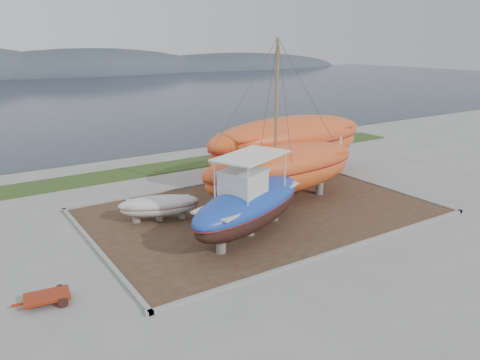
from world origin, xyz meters
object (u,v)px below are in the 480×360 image
white_dinghy (159,208)px  red_trailer (47,299)px  blue_caique (250,196)px  orange_sailboat (283,125)px  orange_bare_hull (288,149)px

white_dinghy → red_trailer: bearing=-123.7°
blue_caique → white_dinghy: 5.25m
orange_sailboat → orange_bare_hull: size_ratio=0.83×
blue_caique → orange_bare_hull: size_ratio=0.65×
white_dinghy → orange_bare_hull: orange_bare_hull is taller
white_dinghy → red_trailer: white_dinghy is taller
orange_sailboat → red_trailer: orange_sailboat is taller
blue_caique → orange_bare_hull: bearing=17.4°
blue_caique → red_trailer: (-9.55, -1.02, -1.88)m
white_dinghy → orange_sailboat: 8.11m
white_dinghy → orange_bare_hull: size_ratio=0.33×
blue_caique → orange_sailboat: bearing=10.5°
white_dinghy → orange_sailboat: size_ratio=0.40×
blue_caique → orange_sailboat: orange_sailboat is taller
orange_bare_hull → orange_sailboat: bearing=-134.5°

